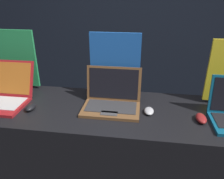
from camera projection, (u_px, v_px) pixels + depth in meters
wall_back at (131, 15)px, 2.97m from camera, size 8.00×0.05×2.80m
display_counter at (113, 162)px, 1.71m from camera, size 2.10×0.63×0.96m
laptop_front at (3, 94)px, 1.59m from camera, size 0.37×0.39×0.27m
mouse_front at (30, 107)px, 1.50m from camera, size 0.06×0.10×0.04m
promo_stand_front at (18, 61)px, 1.75m from camera, size 0.31×0.07×0.48m
laptop_middle at (112, 99)px, 1.52m from camera, size 0.39×0.29×0.26m
mouse_middle at (149, 111)px, 1.46m from camera, size 0.06×0.10×0.03m
promo_stand_middle at (115, 68)px, 1.59m from camera, size 0.36×0.07×0.49m
mouse_back at (201, 118)px, 1.37m from camera, size 0.06×0.12×0.04m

